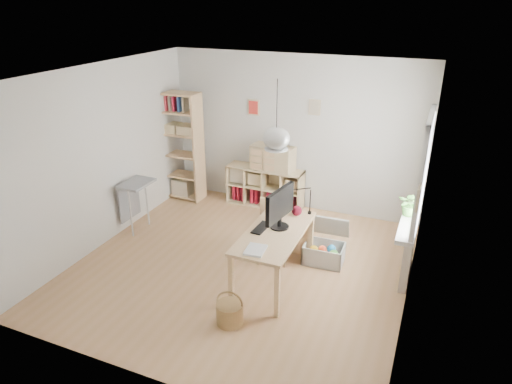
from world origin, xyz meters
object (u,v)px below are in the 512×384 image
at_px(storage_chest, 325,249).
at_px(tall_bookshelf, 180,142).
at_px(chair, 274,227).
at_px(desk, 275,238).
at_px(cube_shelf, 265,189).
at_px(monitor, 280,206).
at_px(drawer_chest, 273,158).

bearing_deg(storage_chest, tall_bookshelf, 156.55).
bearing_deg(chair, tall_bookshelf, 135.91).
bearing_deg(desk, cube_shelf, 114.61).
bearing_deg(chair, cube_shelf, 102.08).
bearing_deg(monitor, chair, 129.24).
xyz_separation_m(chair, storage_chest, (0.73, 0.20, -0.31)).
height_order(desk, cube_shelf, desk).
bearing_deg(tall_bookshelf, desk, -37.01).
bearing_deg(tall_bookshelf, cube_shelf, 10.19).
bearing_deg(drawer_chest, desk, -62.80).
bearing_deg(chair, drawer_chest, 97.78).
distance_m(cube_shelf, chair, 1.88).
height_order(storage_chest, monitor, monitor).
distance_m(desk, storage_chest, 1.02).
relative_size(cube_shelf, monitor, 2.23).
bearing_deg(desk, tall_bookshelf, 142.99).
relative_size(desk, cube_shelf, 1.07).
bearing_deg(tall_bookshelf, monitor, -34.97).
distance_m(desk, tall_bookshelf, 3.27).
bearing_deg(cube_shelf, monitor, -63.66).
bearing_deg(monitor, drawer_chest, 122.96).
xyz_separation_m(desk, chair, (-0.22, 0.55, -0.15)).
distance_m(storage_chest, monitor, 1.17).
distance_m(tall_bookshelf, chair, 2.81).
distance_m(chair, drawer_chest, 1.81).
xyz_separation_m(cube_shelf, monitor, (1.04, -2.10, 0.76)).
bearing_deg(monitor, tall_bookshelf, 154.99).
height_order(cube_shelf, drawer_chest, drawer_chest).
xyz_separation_m(storage_chest, drawer_chest, (-1.37, 1.44, 0.74)).
relative_size(tall_bookshelf, chair, 2.25).
height_order(tall_bookshelf, monitor, tall_bookshelf).
relative_size(cube_shelf, storage_chest, 2.12).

